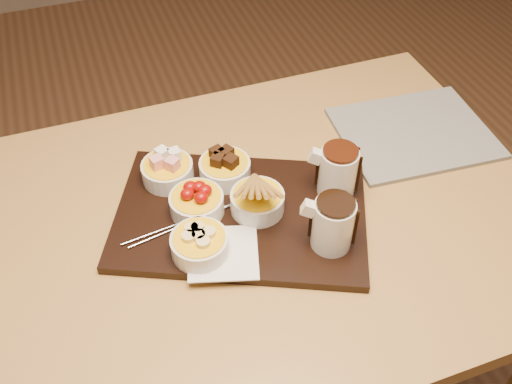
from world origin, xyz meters
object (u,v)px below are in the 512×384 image
object	(u,v)px
pitcher_milk_chocolate	(338,172)
bowl_strawberries	(197,204)
newspaper	(414,133)
serving_board	(241,215)
dining_table	(237,254)
pitcher_dark_chocolate	(333,225)

from	to	relation	value
pitcher_milk_chocolate	bowl_strawberries	bearing A→B (deg)	-163.61
newspaper	pitcher_milk_chocolate	bearing A→B (deg)	-150.99
serving_board	bowl_strawberries	size ratio (longest dim) A/B	4.60
dining_table	bowl_strawberries	bearing A→B (deg)	152.78
bowl_strawberries	newspaper	world-z (taller)	bowl_strawberries
dining_table	bowl_strawberries	distance (m)	0.15
newspaper	pitcher_dark_chocolate	bearing A→B (deg)	-139.37
pitcher_dark_chocolate	newspaper	world-z (taller)	pitcher_dark_chocolate
pitcher_dark_chocolate	pitcher_milk_chocolate	bearing A→B (deg)	85.60
pitcher_dark_chocolate	newspaper	size ratio (longest dim) A/B	0.31
bowl_strawberries	pitcher_dark_chocolate	distance (m)	0.25
dining_table	pitcher_dark_chocolate	xyz separation A→B (m)	(0.14, -0.12, 0.17)
serving_board	pitcher_dark_chocolate	xyz separation A→B (m)	(0.12, -0.12, 0.06)
dining_table	newspaper	distance (m)	0.47
newspaper	bowl_strawberries	bearing A→B (deg)	-167.55
serving_board	bowl_strawberries	world-z (taller)	bowl_strawberries
bowl_strawberries	pitcher_milk_chocolate	world-z (taller)	pitcher_milk_chocolate
pitcher_dark_chocolate	bowl_strawberries	bearing A→B (deg)	167.35
serving_board	newspaper	size ratio (longest dim) A/B	1.45
serving_board	newspaper	world-z (taller)	serving_board
bowl_strawberries	pitcher_milk_chocolate	bearing A→B (deg)	-8.27
pitcher_milk_chocolate	pitcher_dark_chocolate	bearing A→B (deg)	-94.40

